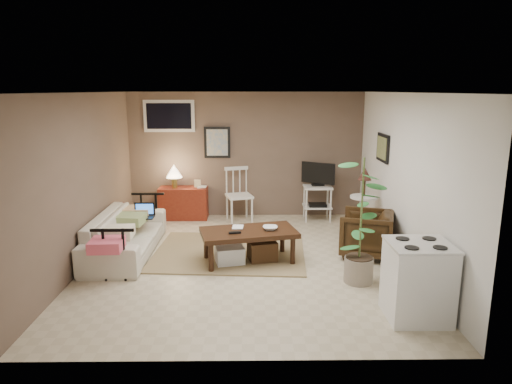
{
  "coord_description": "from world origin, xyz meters",
  "views": [
    {
      "loc": [
        0.09,
        -6.25,
        2.44
      ],
      "look_at": [
        0.17,
        0.35,
        0.95
      ],
      "focal_mm": 32.0,
      "sensor_mm": 36.0,
      "label": 1
    }
  ],
  "objects_px": {
    "side_table": "(364,195)",
    "stove": "(418,281)",
    "sofa": "(126,227)",
    "tv_stand": "(318,190)",
    "red_console": "(183,200)",
    "armchair": "(366,231)",
    "potted_plant": "(361,216)",
    "coffee_table": "(248,243)",
    "spindle_chair": "(239,196)"
  },
  "relations": [
    {
      "from": "coffee_table",
      "to": "tv_stand",
      "type": "xyz_separation_m",
      "value": [
        1.31,
        2.18,
        0.3
      ]
    },
    {
      "from": "red_console",
      "to": "spindle_chair",
      "type": "xyz_separation_m",
      "value": [
        1.09,
        -0.13,
        0.11
      ]
    },
    {
      "from": "armchair",
      "to": "coffee_table",
      "type": "bearing_deg",
      "value": -63.92
    },
    {
      "from": "red_console",
      "to": "armchair",
      "type": "relative_size",
      "value": 1.41
    },
    {
      "from": "coffee_table",
      "to": "armchair",
      "type": "relative_size",
      "value": 1.95
    },
    {
      "from": "coffee_table",
      "to": "stove",
      "type": "xyz_separation_m",
      "value": [
        1.84,
        -1.66,
        0.14
      ]
    },
    {
      "from": "tv_stand",
      "to": "side_table",
      "type": "xyz_separation_m",
      "value": [
        0.6,
        -1.08,
        0.15
      ]
    },
    {
      "from": "armchair",
      "to": "spindle_chair",
      "type": "bearing_deg",
      "value": -116.79
    },
    {
      "from": "spindle_chair",
      "to": "side_table",
      "type": "height_order",
      "value": "side_table"
    },
    {
      "from": "coffee_table",
      "to": "potted_plant",
      "type": "bearing_deg",
      "value": -26.46
    },
    {
      "from": "sofa",
      "to": "tv_stand",
      "type": "xyz_separation_m",
      "value": [
        3.15,
        1.79,
        0.17
      ]
    },
    {
      "from": "sofa",
      "to": "potted_plant",
      "type": "relative_size",
      "value": 1.28
    },
    {
      "from": "sofa",
      "to": "armchair",
      "type": "relative_size",
      "value": 2.81
    },
    {
      "from": "coffee_table",
      "to": "red_console",
      "type": "distance_m",
      "value": 2.63
    },
    {
      "from": "tv_stand",
      "to": "potted_plant",
      "type": "xyz_separation_m",
      "value": [
        0.13,
        -2.89,
        0.3
      ]
    },
    {
      "from": "coffee_table",
      "to": "potted_plant",
      "type": "relative_size",
      "value": 0.88
    },
    {
      "from": "armchair",
      "to": "stove",
      "type": "height_order",
      "value": "stove"
    },
    {
      "from": "potted_plant",
      "to": "stove",
      "type": "bearing_deg",
      "value": -66.76
    },
    {
      "from": "red_console",
      "to": "sofa",
      "type": "bearing_deg",
      "value": -106.86
    },
    {
      "from": "side_table",
      "to": "armchair",
      "type": "relative_size",
      "value": 1.59
    },
    {
      "from": "red_console",
      "to": "armchair",
      "type": "distance_m",
      "value": 3.66
    },
    {
      "from": "tv_stand",
      "to": "potted_plant",
      "type": "distance_m",
      "value": 2.91
    },
    {
      "from": "tv_stand",
      "to": "armchair",
      "type": "height_order",
      "value": "tv_stand"
    },
    {
      "from": "coffee_table",
      "to": "stove",
      "type": "distance_m",
      "value": 2.48
    },
    {
      "from": "sofa",
      "to": "potted_plant",
      "type": "height_order",
      "value": "potted_plant"
    },
    {
      "from": "tv_stand",
      "to": "side_table",
      "type": "relative_size",
      "value": 0.93
    },
    {
      "from": "sofa",
      "to": "red_console",
      "type": "bearing_deg",
      "value": -16.86
    },
    {
      "from": "sofa",
      "to": "stove",
      "type": "xyz_separation_m",
      "value": [
        3.69,
        -2.05,
        0.01
      ]
    },
    {
      "from": "armchair",
      "to": "tv_stand",
      "type": "bearing_deg",
      "value": -148.73
    },
    {
      "from": "armchair",
      "to": "stove",
      "type": "xyz_separation_m",
      "value": [
        0.08,
        -1.91,
        0.05
      ]
    },
    {
      "from": "red_console",
      "to": "side_table",
      "type": "distance_m",
      "value": 3.42
    },
    {
      "from": "sofa",
      "to": "tv_stand",
      "type": "distance_m",
      "value": 3.63
    },
    {
      "from": "coffee_table",
      "to": "tv_stand",
      "type": "bearing_deg",
      "value": 59.06
    },
    {
      "from": "sofa",
      "to": "stove",
      "type": "height_order",
      "value": "stove"
    },
    {
      "from": "sofa",
      "to": "red_console",
      "type": "xyz_separation_m",
      "value": [
        0.58,
        1.92,
        -0.05
      ]
    },
    {
      "from": "spindle_chair",
      "to": "coffee_table",
      "type": "bearing_deg",
      "value": -85.21
    },
    {
      "from": "stove",
      "to": "side_table",
      "type": "bearing_deg",
      "value": 88.51
    },
    {
      "from": "spindle_chair",
      "to": "side_table",
      "type": "xyz_separation_m",
      "value": [
        2.09,
        -1.08,
        0.27
      ]
    },
    {
      "from": "potted_plant",
      "to": "sofa",
      "type": "bearing_deg",
      "value": 161.44
    },
    {
      "from": "coffee_table",
      "to": "tv_stand",
      "type": "relative_size",
      "value": 1.32
    },
    {
      "from": "sofa",
      "to": "potted_plant",
      "type": "xyz_separation_m",
      "value": [
        3.28,
        -1.1,
        0.47
      ]
    },
    {
      "from": "potted_plant",
      "to": "spindle_chair",
      "type": "bearing_deg",
      "value": 119.17
    },
    {
      "from": "coffee_table",
      "to": "spindle_chair",
      "type": "height_order",
      "value": "spindle_chair"
    },
    {
      "from": "coffee_table",
      "to": "sofa",
      "type": "distance_m",
      "value": 1.89
    },
    {
      "from": "sofa",
      "to": "tv_stand",
      "type": "height_order",
      "value": "tv_stand"
    },
    {
      "from": "side_table",
      "to": "stove",
      "type": "relative_size",
      "value": 1.39
    },
    {
      "from": "sofa",
      "to": "armchair",
      "type": "distance_m",
      "value": 3.61
    },
    {
      "from": "sofa",
      "to": "side_table",
      "type": "distance_m",
      "value": 3.84
    },
    {
      "from": "sofa",
      "to": "coffee_table",
      "type": "bearing_deg",
      "value": -101.88
    },
    {
      "from": "spindle_chair",
      "to": "armchair",
      "type": "bearing_deg",
      "value": -44.73
    }
  ]
}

